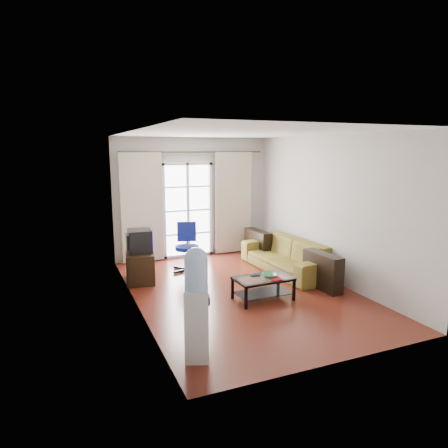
{
  "coord_description": "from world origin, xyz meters",
  "views": [
    {
      "loc": [
        -2.83,
        -6.01,
        2.43
      ],
      "look_at": [
        -0.18,
        0.35,
        1.14
      ],
      "focal_mm": 32.0,
      "sensor_mm": 36.0,
      "label": 1
    }
  ],
  "objects_px": {
    "sofa": "(286,256)",
    "water_cooler": "(196,302)",
    "crt_tv": "(139,241)",
    "task_chair": "(187,257)",
    "coffee_table": "(263,285)",
    "tv_stand": "(140,267)"
  },
  "relations": [
    {
      "from": "sofa",
      "to": "water_cooler",
      "type": "xyz_separation_m",
      "value": [
        -2.78,
        -2.59,
        0.38
      ]
    },
    {
      "from": "crt_tv",
      "to": "task_chair",
      "type": "relative_size",
      "value": 0.5
    },
    {
      "from": "coffee_table",
      "to": "tv_stand",
      "type": "distance_m",
      "value": 2.41
    },
    {
      "from": "coffee_table",
      "to": "crt_tv",
      "type": "bearing_deg",
      "value": 133.35
    },
    {
      "from": "task_chair",
      "to": "water_cooler",
      "type": "height_order",
      "value": "water_cooler"
    },
    {
      "from": "water_cooler",
      "to": "crt_tv",
      "type": "bearing_deg",
      "value": 111.41
    },
    {
      "from": "tv_stand",
      "to": "water_cooler",
      "type": "relative_size",
      "value": 0.56
    },
    {
      "from": "sofa",
      "to": "coffee_table",
      "type": "relative_size",
      "value": 2.36
    },
    {
      "from": "crt_tv",
      "to": "tv_stand",
      "type": "bearing_deg",
      "value": -90.43
    },
    {
      "from": "sofa",
      "to": "coffee_table",
      "type": "height_order",
      "value": "sofa"
    },
    {
      "from": "tv_stand",
      "to": "coffee_table",
      "type": "bearing_deg",
      "value": -37.14
    },
    {
      "from": "sofa",
      "to": "task_chair",
      "type": "height_order",
      "value": "task_chair"
    },
    {
      "from": "coffee_table",
      "to": "crt_tv",
      "type": "height_order",
      "value": "crt_tv"
    },
    {
      "from": "sofa",
      "to": "crt_tv",
      "type": "height_order",
      "value": "crt_tv"
    },
    {
      "from": "sofa",
      "to": "water_cooler",
      "type": "distance_m",
      "value": 3.82
    },
    {
      "from": "tv_stand",
      "to": "water_cooler",
      "type": "height_order",
      "value": "water_cooler"
    },
    {
      "from": "tv_stand",
      "to": "task_chair",
      "type": "height_order",
      "value": "task_chair"
    },
    {
      "from": "coffee_table",
      "to": "task_chair",
      "type": "relative_size",
      "value": 0.98
    },
    {
      "from": "sofa",
      "to": "tv_stand",
      "type": "bearing_deg",
      "value": -103.83
    },
    {
      "from": "sofa",
      "to": "task_chair",
      "type": "xyz_separation_m",
      "value": [
        -1.83,
        0.82,
        -0.04
      ]
    },
    {
      "from": "sofa",
      "to": "water_cooler",
      "type": "bearing_deg",
      "value": -50.18
    },
    {
      "from": "sofa",
      "to": "task_chair",
      "type": "distance_m",
      "value": 2.0
    }
  ]
}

